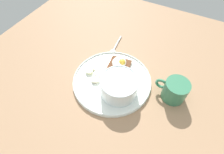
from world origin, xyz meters
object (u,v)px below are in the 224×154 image
at_px(banana_slice_left, 95,80).
at_px(banana_slice_right, 97,68).
at_px(poached_egg, 120,62).
at_px(oatmeal_bowl, 119,86).
at_px(toast_slice, 119,66).
at_px(coffee_mug, 175,90).
at_px(spoon, 115,48).
at_px(banana_slice_front, 89,71).
at_px(banana_slice_back, 98,73).

xyz_separation_m(banana_slice_left, banana_slice_right, (-0.05, -0.03, -0.00)).
bearing_deg(poached_egg, banana_slice_right, -58.40).
bearing_deg(oatmeal_bowl, toast_slice, -154.05).
bearing_deg(poached_egg, banana_slice_left, -26.59).
bearing_deg(toast_slice, banana_slice_right, -57.66).
distance_m(toast_slice, coffee_mug, 0.23).
relative_size(toast_slice, spoon, 0.73).
height_order(banana_slice_front, spoon, banana_slice_front).
xyz_separation_m(poached_egg, coffee_mug, (0.03, 0.23, 0.00)).
relative_size(coffee_mug, spoon, 0.90).
relative_size(banana_slice_front, banana_slice_left, 0.88).
height_order(banana_slice_left, spoon, banana_slice_left).
xyz_separation_m(banana_slice_front, coffee_mug, (-0.05, 0.32, 0.02)).
bearing_deg(banana_slice_front, oatmeal_bowl, 79.49).
xyz_separation_m(banana_slice_front, banana_slice_right, (-0.03, 0.02, -0.00)).
height_order(banana_slice_front, coffee_mug, coffee_mug).
xyz_separation_m(banana_slice_left, spoon, (-0.20, -0.02, -0.01)).
relative_size(banana_slice_right, coffee_mug, 0.44).
bearing_deg(oatmeal_bowl, coffee_mug, 113.85).
xyz_separation_m(toast_slice, banana_slice_right, (0.05, -0.07, -0.00)).
bearing_deg(spoon, oatmeal_bowl, 30.47).
relative_size(toast_slice, banana_slice_front, 2.54).
bearing_deg(toast_slice, banana_slice_back, -37.90).
height_order(toast_slice, banana_slice_left, same).
distance_m(banana_slice_right, spoon, 0.15).
relative_size(banana_slice_left, coffee_mug, 0.36).
relative_size(banana_slice_left, banana_slice_back, 1.20).
bearing_deg(toast_slice, banana_slice_left, -25.65).
height_order(poached_egg, banana_slice_back, poached_egg).
xyz_separation_m(poached_egg, banana_slice_back, (0.07, -0.06, -0.02)).
bearing_deg(banana_slice_right, spoon, 177.83).
distance_m(banana_slice_back, coffee_mug, 0.29).
xyz_separation_m(poached_egg, banana_slice_front, (0.08, -0.09, -0.02)).
bearing_deg(banana_slice_right, coffee_mug, 93.78).
height_order(toast_slice, banana_slice_front, banana_slice_front).
xyz_separation_m(banana_slice_front, banana_slice_left, (0.02, 0.04, -0.00)).
bearing_deg(spoon, banana_slice_back, 4.83).
distance_m(banana_slice_back, spoon, 0.17).
relative_size(banana_slice_front, banana_slice_right, 0.73).
bearing_deg(coffee_mug, toast_slice, -96.76).
bearing_deg(spoon, banana_slice_right, -2.17).
bearing_deg(banana_slice_right, poached_egg, 121.60).
bearing_deg(oatmeal_bowl, poached_egg, -154.95).
bearing_deg(spoon, poached_egg, 35.65).
bearing_deg(toast_slice, spoon, -145.13).
height_order(oatmeal_bowl, spoon, oatmeal_bowl).
relative_size(banana_slice_left, banana_slice_right, 0.83).
height_order(toast_slice, banana_slice_right, toast_slice).
bearing_deg(banana_slice_back, toast_slice, 142.10).
distance_m(banana_slice_left, banana_slice_back, 0.03).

